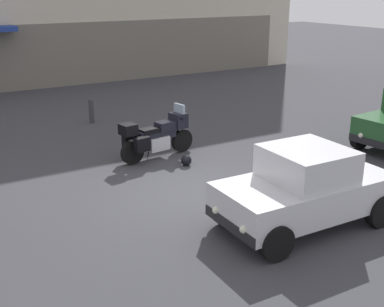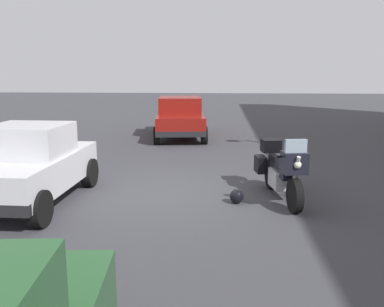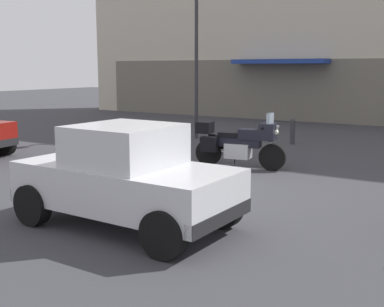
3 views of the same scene
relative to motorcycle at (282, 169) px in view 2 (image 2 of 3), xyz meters
name	(u,v)px [view 2 (image 2 of 3)]	position (x,y,z in m)	size (l,w,h in m)	color
ground_plane	(161,192)	(-0.29, -2.52, -0.62)	(80.00, 80.00, 0.00)	#38383D
motorcycle	(282,169)	(0.00, 0.00, 0.00)	(2.26, 0.91, 1.36)	black
helmet	(237,196)	(0.38, -0.92, -0.48)	(0.28, 0.28, 0.28)	black
car_sedan_far	(180,117)	(-8.01, -2.87, 0.16)	(4.70, 2.36, 1.56)	maroon
car_compact_side	(30,165)	(0.61, -4.96, 0.15)	(3.51, 1.77, 1.56)	silver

